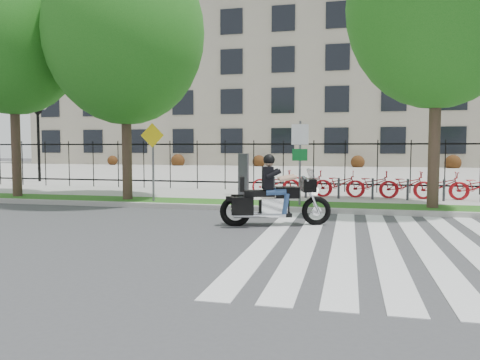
# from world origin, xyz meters

# --- Properties ---
(ground) EXTENTS (120.00, 120.00, 0.00)m
(ground) POSITION_xyz_m (0.00, 0.00, 0.00)
(ground) COLOR #3E3E41
(ground) RESTS_ON ground
(curb) EXTENTS (60.00, 0.20, 0.15)m
(curb) POSITION_xyz_m (0.00, 4.10, 0.07)
(curb) COLOR #9B9992
(curb) RESTS_ON ground
(grass_verge) EXTENTS (60.00, 1.50, 0.15)m
(grass_verge) POSITION_xyz_m (0.00, 4.95, 0.07)
(grass_verge) COLOR #204912
(grass_verge) RESTS_ON ground
(sidewalk) EXTENTS (60.00, 3.50, 0.15)m
(sidewalk) POSITION_xyz_m (0.00, 7.45, 0.07)
(sidewalk) COLOR #ABA9A0
(sidewalk) RESTS_ON ground
(plaza) EXTENTS (80.00, 34.00, 0.10)m
(plaza) POSITION_xyz_m (0.00, 25.00, 0.05)
(plaza) COLOR #ABA9A0
(plaza) RESTS_ON ground
(crosswalk_stripes) EXTENTS (5.70, 8.00, 0.01)m
(crosswalk_stripes) POSITION_xyz_m (4.83, 0.00, 0.01)
(crosswalk_stripes) COLOR silver
(crosswalk_stripes) RESTS_ON ground
(iron_fence) EXTENTS (30.00, 0.06, 2.00)m
(iron_fence) POSITION_xyz_m (0.00, 9.20, 1.15)
(iron_fence) COLOR black
(iron_fence) RESTS_ON sidewalk
(office_building) EXTENTS (60.00, 21.90, 20.15)m
(office_building) POSITION_xyz_m (0.00, 44.92, 9.97)
(office_building) COLOR #A29B83
(office_building) RESTS_ON ground
(lamp_post_left) EXTENTS (1.06, 0.70, 4.25)m
(lamp_post_left) POSITION_xyz_m (-12.00, 12.00, 3.21)
(lamp_post_left) COLOR black
(lamp_post_left) RESTS_ON ground
(street_tree_0) EXTENTS (4.75, 4.75, 8.33)m
(street_tree_0) POSITION_xyz_m (-7.68, 4.95, 5.73)
(street_tree_0) COLOR #32221B
(street_tree_0) RESTS_ON grass_verge
(street_tree_1) EXTENTS (5.18, 5.18, 8.42)m
(street_tree_1) POSITION_xyz_m (-3.42, 4.95, 5.58)
(street_tree_1) COLOR #32221B
(street_tree_1) RESTS_ON grass_verge
(street_tree_2) EXTENTS (5.06, 5.06, 8.63)m
(street_tree_2) POSITION_xyz_m (6.11, 4.95, 5.86)
(street_tree_2) COLOR #32221B
(street_tree_2) RESTS_ON grass_verge
(bike_share_station) EXTENTS (8.85, 0.85, 1.50)m
(bike_share_station) POSITION_xyz_m (4.45, 7.20, 0.62)
(bike_share_station) COLOR #2D2D33
(bike_share_station) RESTS_ON sidewalk
(sign_pole_regulatory) EXTENTS (0.50, 0.09, 2.50)m
(sign_pole_regulatory) POSITION_xyz_m (2.34, 4.58, 1.74)
(sign_pole_regulatory) COLOR #59595B
(sign_pole_regulatory) RESTS_ON grass_verge
(sign_pole_warning) EXTENTS (0.78, 0.09, 2.49)m
(sign_pole_warning) POSITION_xyz_m (-2.34, 4.58, 1.74)
(sign_pole_warning) COLOR #59595B
(sign_pole_warning) RESTS_ON grass_verge
(motorcycle_rider) EXTENTS (2.61, 1.19, 2.06)m
(motorcycle_rider) POSITION_xyz_m (2.06, 1.70, 0.69)
(motorcycle_rider) COLOR black
(motorcycle_rider) RESTS_ON ground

